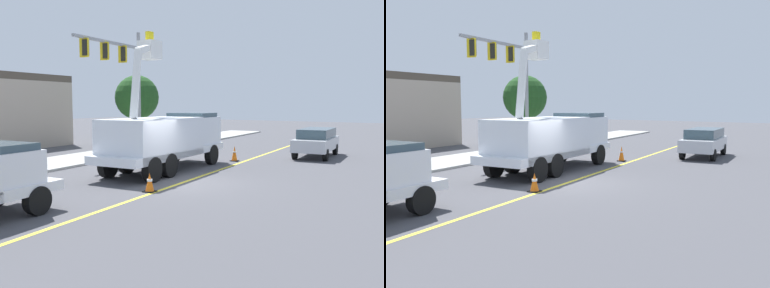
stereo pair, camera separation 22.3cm
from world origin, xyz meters
TOP-DOWN VIEW (x-y plane):
  - ground at (0.00, 0.00)m, footprint 120.00×120.00m
  - sidewalk_far_side at (-0.79, 8.47)m, footprint 60.08×9.12m
  - lane_centre_stripe at (0.00, 0.00)m, footprint 49.80×4.77m
  - utility_bucket_truck at (2.31, 2.50)m, footprint 8.40×3.47m
  - passing_minivan at (11.27, -2.05)m, footprint 4.95×2.33m
  - traffic_cone_mid_front at (-2.04, 0.00)m, footprint 0.40×0.40m
  - traffic_cone_mid_rear at (6.87, 1.17)m, footprint 0.40×0.40m
  - traffic_signal_mast at (5.26, 8.01)m, footprint 5.92×0.88m
  - street_tree_right at (9.72, 10.61)m, footprint 3.20×3.20m

SIDE VIEW (x-z plane):
  - ground at x=0.00m, z-range 0.00..0.00m
  - lane_centre_stripe at x=0.00m, z-range 0.00..0.01m
  - sidewalk_far_side at x=-0.79m, z-range 0.00..0.12m
  - traffic_cone_mid_front at x=-2.04m, z-range -0.01..0.69m
  - traffic_cone_mid_rear at x=6.87m, z-range -0.01..0.84m
  - passing_minivan at x=11.27m, z-range 0.13..1.82m
  - utility_bucket_truck at x=2.31m, z-range -1.75..4.96m
  - street_tree_right at x=9.72m, z-range 1.00..6.22m
  - traffic_signal_mast at x=5.26m, z-range 1.44..9.09m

